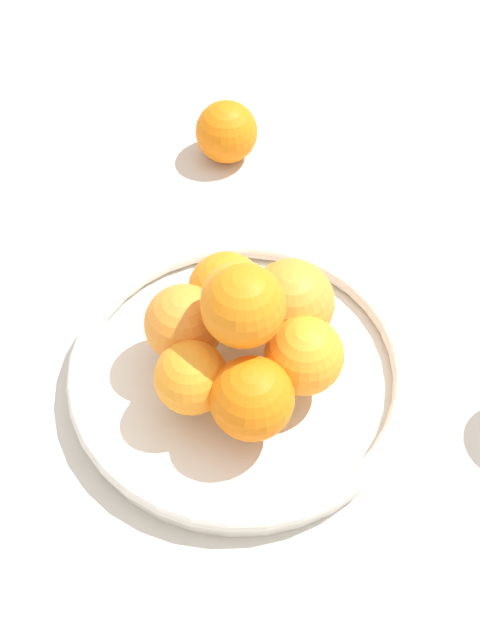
# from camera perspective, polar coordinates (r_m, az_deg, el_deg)

# --- Properties ---
(ground_plane) EXTENTS (4.00, 4.00, 0.00)m
(ground_plane) POSITION_cam_1_polar(r_m,az_deg,el_deg) (0.84, 0.00, -4.10)
(ground_plane) COLOR beige
(fruit_bowl) EXTENTS (0.32, 0.32, 0.03)m
(fruit_bowl) POSITION_cam_1_polar(r_m,az_deg,el_deg) (0.83, 0.00, -3.46)
(fruit_bowl) COLOR silver
(fruit_bowl) RESTS_ON ground_plane
(orange_pile) EXTENTS (0.18, 0.19, 0.13)m
(orange_pile) POSITION_cam_1_polar(r_m,az_deg,el_deg) (0.78, 0.31, -0.60)
(orange_pile) COLOR orange
(orange_pile) RESTS_ON fruit_bowl
(stray_orange) EXTENTS (0.07, 0.07, 0.07)m
(stray_orange) POSITION_cam_1_polar(r_m,az_deg,el_deg) (1.03, -0.87, 11.95)
(stray_orange) COLOR orange
(stray_orange) RESTS_ON ground_plane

